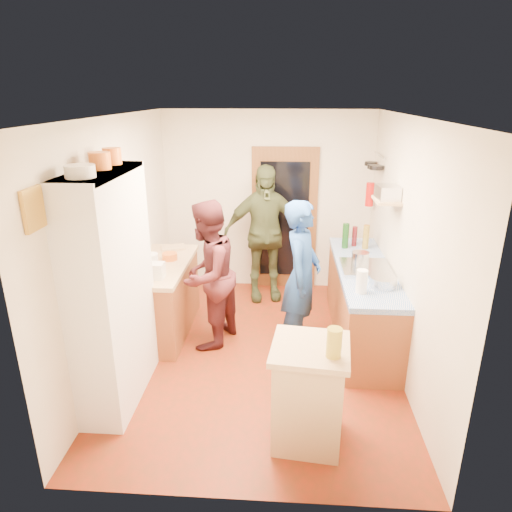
# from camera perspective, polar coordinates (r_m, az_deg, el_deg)

# --- Properties ---
(floor) EXTENTS (3.00, 4.00, 0.02)m
(floor) POSITION_cam_1_polar(r_m,az_deg,el_deg) (5.34, 0.36, -12.12)
(floor) COLOR maroon
(floor) RESTS_ON ground
(ceiling) EXTENTS (3.00, 4.00, 0.02)m
(ceiling) POSITION_cam_1_polar(r_m,az_deg,el_deg) (4.54, 0.43, 17.21)
(ceiling) COLOR silver
(ceiling) RESTS_ON ground
(wall_back) EXTENTS (3.00, 0.02, 2.60)m
(wall_back) POSITION_cam_1_polar(r_m,az_deg,el_deg) (6.71, 1.44, 6.76)
(wall_back) COLOR beige
(wall_back) RESTS_ON ground
(wall_front) EXTENTS (3.00, 0.02, 2.60)m
(wall_front) POSITION_cam_1_polar(r_m,az_deg,el_deg) (2.95, -2.03, -11.14)
(wall_front) COLOR beige
(wall_front) RESTS_ON ground
(wall_left) EXTENTS (0.02, 4.00, 2.60)m
(wall_left) POSITION_cam_1_polar(r_m,az_deg,el_deg) (5.09, -16.82, 1.63)
(wall_left) COLOR beige
(wall_left) RESTS_ON ground
(wall_right) EXTENTS (0.02, 4.00, 2.60)m
(wall_right) POSITION_cam_1_polar(r_m,az_deg,el_deg) (4.93, 18.20, 0.88)
(wall_right) COLOR beige
(wall_right) RESTS_ON ground
(door_frame) EXTENTS (0.95, 0.06, 2.10)m
(door_frame) POSITION_cam_1_polar(r_m,az_deg,el_deg) (6.73, 3.54, 4.57)
(door_frame) COLOR brown
(door_frame) RESTS_ON ground
(door_glass) EXTENTS (0.70, 0.02, 1.70)m
(door_glass) POSITION_cam_1_polar(r_m,az_deg,el_deg) (6.70, 3.54, 4.49)
(door_glass) COLOR black
(door_glass) RESTS_ON door_frame
(hutch_body) EXTENTS (0.40, 1.20, 2.20)m
(hutch_body) POSITION_cam_1_polar(r_m,az_deg,el_deg) (4.39, -17.51, -4.16)
(hutch_body) COLOR white
(hutch_body) RESTS_ON ground
(hutch_top_shelf) EXTENTS (0.40, 1.14, 0.04)m
(hutch_top_shelf) POSITION_cam_1_polar(r_m,az_deg,el_deg) (4.09, -19.08, 9.81)
(hutch_top_shelf) COLOR white
(hutch_top_shelf) RESTS_ON hutch_body
(plate_stack) EXTENTS (0.23, 0.23, 0.10)m
(plate_stack) POSITION_cam_1_polar(r_m,az_deg,el_deg) (3.77, -21.15, 9.85)
(plate_stack) COLOR white
(plate_stack) RESTS_ON hutch_top_shelf
(orange_pot_a) EXTENTS (0.18, 0.18, 0.14)m
(orange_pot_a) POSITION_cam_1_polar(r_m,az_deg,el_deg) (4.13, -18.94, 11.20)
(orange_pot_a) COLOR orange
(orange_pot_a) RESTS_ON hutch_top_shelf
(orange_pot_b) EXTENTS (0.17, 0.17, 0.15)m
(orange_pot_b) POSITION_cam_1_polar(r_m,az_deg,el_deg) (4.39, -17.55, 11.82)
(orange_pot_b) COLOR orange
(orange_pot_b) RESTS_ON hutch_top_shelf
(left_counter_base) EXTENTS (0.60, 1.40, 0.85)m
(left_counter_base) POSITION_cam_1_polar(r_m,az_deg,el_deg) (5.71, -11.50, -5.35)
(left_counter_base) COLOR brown
(left_counter_base) RESTS_ON ground
(left_counter_top) EXTENTS (0.64, 1.44, 0.05)m
(left_counter_top) POSITION_cam_1_polar(r_m,az_deg,el_deg) (5.54, -11.82, -1.13)
(left_counter_top) COLOR #D1B781
(left_counter_top) RESTS_ON left_counter_base
(toaster) EXTENTS (0.23, 0.16, 0.17)m
(toaster) POSITION_cam_1_polar(r_m,az_deg,el_deg) (5.08, -12.68, -1.80)
(toaster) COLOR white
(toaster) RESTS_ON left_counter_top
(kettle) EXTENTS (0.19, 0.19, 0.19)m
(kettle) POSITION_cam_1_polar(r_m,az_deg,el_deg) (5.33, -13.00, -0.71)
(kettle) COLOR white
(kettle) RESTS_ON left_counter_top
(orange_bowl) EXTENTS (0.19, 0.19, 0.08)m
(orange_bowl) POSITION_cam_1_polar(r_m,az_deg,el_deg) (5.62, -10.73, -0.05)
(orange_bowl) COLOR orange
(orange_bowl) RESTS_ON left_counter_top
(chopping_board) EXTENTS (0.35, 0.30, 0.02)m
(chopping_board) POSITION_cam_1_polar(r_m,az_deg,el_deg) (6.02, -10.31, 1.06)
(chopping_board) COLOR #D1B781
(chopping_board) RESTS_ON left_counter_top
(right_counter_base) EXTENTS (0.60, 2.20, 0.84)m
(right_counter_base) POSITION_cam_1_polar(r_m,az_deg,el_deg) (5.64, 13.01, -5.85)
(right_counter_base) COLOR brown
(right_counter_base) RESTS_ON ground
(right_counter_top) EXTENTS (0.62, 2.22, 0.06)m
(right_counter_top) POSITION_cam_1_polar(r_m,az_deg,el_deg) (5.47, 13.37, -1.60)
(right_counter_top) COLOR #184DB1
(right_counter_top) RESTS_ON right_counter_base
(hob) EXTENTS (0.55, 0.58, 0.04)m
(hob) POSITION_cam_1_polar(r_m,az_deg,el_deg) (5.37, 13.55, -1.44)
(hob) COLOR silver
(hob) RESTS_ON right_counter_top
(pot_on_hob) EXTENTS (0.20, 0.20, 0.13)m
(pot_on_hob) POSITION_cam_1_polar(r_m,az_deg,el_deg) (5.43, 12.93, -0.18)
(pot_on_hob) COLOR silver
(pot_on_hob) RESTS_ON hob
(bottle_a) EXTENTS (0.11, 0.11, 0.33)m
(bottle_a) POSITION_cam_1_polar(r_m,az_deg,el_deg) (6.01, 11.13, 2.50)
(bottle_a) COLOR #143F14
(bottle_a) RESTS_ON right_counter_top
(bottle_b) EXTENTS (0.08, 0.08, 0.26)m
(bottle_b) POSITION_cam_1_polar(r_m,az_deg,el_deg) (6.13, 12.21, 2.43)
(bottle_b) COLOR #591419
(bottle_b) RESTS_ON right_counter_top
(bottle_c) EXTENTS (0.09, 0.09, 0.31)m
(bottle_c) POSITION_cam_1_polar(r_m,az_deg,el_deg) (6.04, 13.58, 2.34)
(bottle_c) COLOR olive
(bottle_c) RESTS_ON right_counter_top
(paper_towel) EXTENTS (0.12, 0.12, 0.24)m
(paper_towel) POSITION_cam_1_polar(r_m,az_deg,el_deg) (4.71, 13.07, -3.11)
(paper_towel) COLOR white
(paper_towel) RESTS_ON right_counter_top
(mixing_bowl) EXTENTS (0.30, 0.30, 0.11)m
(mixing_bowl) POSITION_cam_1_polar(r_m,az_deg,el_deg) (4.93, 15.60, -3.13)
(mixing_bowl) COLOR silver
(mixing_bowl) RESTS_ON right_counter_top
(island_base) EXTENTS (0.61, 0.61, 0.86)m
(island_base) POSITION_cam_1_polar(r_m,az_deg,el_deg) (3.99, 6.56, -17.02)
(island_base) COLOR #D1B781
(island_base) RESTS_ON ground
(island_top) EXTENTS (0.68, 0.68, 0.05)m
(island_top) POSITION_cam_1_polar(r_m,az_deg,el_deg) (3.74, 6.83, -11.43)
(island_top) COLOR #D1B781
(island_top) RESTS_ON island_base
(cutting_board) EXTENTS (0.38, 0.32, 0.02)m
(cutting_board) POSITION_cam_1_polar(r_m,az_deg,el_deg) (3.78, 6.12, -10.86)
(cutting_board) COLOR white
(cutting_board) RESTS_ON island_top
(oil_jar) EXTENTS (0.13, 0.13, 0.24)m
(oil_jar) POSITION_cam_1_polar(r_m,az_deg,el_deg) (3.56, 9.74, -10.63)
(oil_jar) COLOR #AD9E2D
(oil_jar) RESTS_ON island_top
(pan_rail) EXTENTS (0.02, 0.65, 0.02)m
(pan_rail) POSITION_cam_1_polar(r_m,az_deg,el_deg) (6.21, 15.19, 12.07)
(pan_rail) COLOR silver
(pan_rail) RESTS_ON wall_right
(pan_hang_a) EXTENTS (0.18, 0.18, 0.05)m
(pan_hang_a) POSITION_cam_1_polar(r_m,az_deg,el_deg) (6.05, 14.82, 10.66)
(pan_hang_a) COLOR black
(pan_hang_a) RESTS_ON pan_rail
(pan_hang_b) EXTENTS (0.16, 0.16, 0.05)m
(pan_hang_b) POSITION_cam_1_polar(r_m,az_deg,el_deg) (6.25, 14.48, 10.77)
(pan_hang_b) COLOR black
(pan_hang_b) RESTS_ON pan_rail
(pan_hang_c) EXTENTS (0.17, 0.17, 0.05)m
(pan_hang_c) POSITION_cam_1_polar(r_m,az_deg,el_deg) (6.44, 14.18, 11.14)
(pan_hang_c) COLOR black
(pan_hang_c) RESTS_ON pan_rail
(wall_shelf) EXTENTS (0.26, 0.42, 0.03)m
(wall_shelf) POSITION_cam_1_polar(r_m,az_deg,el_deg) (5.22, 16.03, 6.69)
(wall_shelf) COLOR #D1B781
(wall_shelf) RESTS_ON wall_right
(radio) EXTENTS (0.24, 0.32, 0.15)m
(radio) POSITION_cam_1_polar(r_m,az_deg,el_deg) (5.20, 16.12, 7.66)
(radio) COLOR silver
(radio) RESTS_ON wall_shelf
(ext_bracket) EXTENTS (0.06, 0.10, 0.04)m
(ext_bracket) POSITION_cam_1_polar(r_m,az_deg,el_deg) (6.48, 14.52, 7.03)
(ext_bracket) COLOR black
(ext_bracket) RESTS_ON wall_right
(fire_extinguisher) EXTENTS (0.11, 0.11, 0.32)m
(fire_extinguisher) POSITION_cam_1_polar(r_m,az_deg,el_deg) (6.46, 14.03, 7.48)
(fire_extinguisher) COLOR red
(fire_extinguisher) RESTS_ON wall_right
(picture_frame) EXTENTS (0.03, 0.25, 0.30)m
(picture_frame) POSITION_cam_1_polar(r_m,az_deg,el_deg) (3.54, -26.08, 5.28)
(picture_frame) COLOR gold
(picture_frame) RESTS_ON wall_left
(person_hob) EXTENTS (0.56, 0.72, 1.74)m
(person_hob) POSITION_cam_1_polar(r_m,az_deg,el_deg) (5.10, 6.01, -2.72)
(person_hob) COLOR navy
(person_hob) RESTS_ON ground
(person_left) EXTENTS (0.89, 1.01, 1.72)m
(person_left) POSITION_cam_1_polar(r_m,az_deg,el_deg) (5.21, -5.57, -2.30)
(person_left) COLOR #451A1E
(person_left) RESTS_ON ground
(person_back) EXTENTS (1.20, 0.69, 1.92)m
(person_back) POSITION_cam_1_polar(r_m,az_deg,el_deg) (6.34, 1.11, 2.80)
(person_back) COLOR #3A4325
(person_back) RESTS_ON ground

